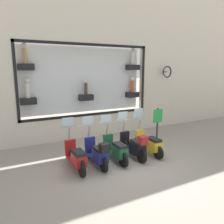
{
  "coord_description": "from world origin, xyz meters",
  "views": [
    {
      "loc": [
        -6.27,
        3.75,
        3.29
      ],
      "look_at": [
        1.7,
        -0.38,
        1.51
      ],
      "focal_mm": 35.0,
      "sensor_mm": 36.0,
      "label": 1
    }
  ],
  "objects_px": {
    "scooter_green_2": "(116,150)",
    "scooter_red_4": "(76,157)",
    "scooter_black_1": "(134,146)",
    "shop_sign_post": "(157,127)",
    "scooter_yellow_0": "(149,143)",
    "scooter_navy_3": "(98,153)"
  },
  "relations": [
    {
      "from": "scooter_black_1",
      "to": "shop_sign_post",
      "type": "distance_m",
      "value": 1.57
    },
    {
      "from": "scooter_navy_3",
      "to": "scooter_black_1",
      "type": "bearing_deg",
      "value": -89.79
    },
    {
      "from": "scooter_green_2",
      "to": "shop_sign_post",
      "type": "bearing_deg",
      "value": -79.44
    },
    {
      "from": "scooter_green_2",
      "to": "scooter_red_4",
      "type": "distance_m",
      "value": 1.49
    },
    {
      "from": "scooter_red_4",
      "to": "scooter_black_1",
      "type": "bearing_deg",
      "value": -91.52
    },
    {
      "from": "scooter_red_4",
      "to": "scooter_green_2",
      "type": "bearing_deg",
      "value": -90.11
    },
    {
      "from": "shop_sign_post",
      "to": "scooter_navy_3",
      "type": "bearing_deg",
      "value": 99.1
    },
    {
      "from": "scooter_yellow_0",
      "to": "shop_sign_post",
      "type": "relative_size",
      "value": 1.05
    },
    {
      "from": "scooter_red_4",
      "to": "scooter_yellow_0",
      "type": "bearing_deg",
      "value": -90.03
    },
    {
      "from": "scooter_black_1",
      "to": "scooter_red_4",
      "type": "xyz_separation_m",
      "value": [
        0.06,
        2.23,
        -0.04
      ]
    },
    {
      "from": "scooter_green_2",
      "to": "scooter_yellow_0",
      "type": "bearing_deg",
      "value": -89.96
    },
    {
      "from": "scooter_yellow_0",
      "to": "scooter_black_1",
      "type": "bearing_deg",
      "value": 94.41
    },
    {
      "from": "shop_sign_post",
      "to": "scooter_red_4",
      "type": "bearing_deg",
      "value": 96.28
    },
    {
      "from": "scooter_red_4",
      "to": "shop_sign_post",
      "type": "distance_m",
      "value": 3.72
    },
    {
      "from": "scooter_navy_3",
      "to": "scooter_green_2",
      "type": "bearing_deg",
      "value": -85.25
    },
    {
      "from": "scooter_navy_3",
      "to": "shop_sign_post",
      "type": "xyz_separation_m",
      "value": [
        0.47,
        -2.92,
        0.45
      ]
    },
    {
      "from": "scooter_green_2",
      "to": "shop_sign_post",
      "type": "relative_size",
      "value": 1.05
    },
    {
      "from": "scooter_green_2",
      "to": "scooter_navy_3",
      "type": "xyz_separation_m",
      "value": [
        -0.06,
        0.74,
        0.03
      ]
    },
    {
      "from": "scooter_green_2",
      "to": "scooter_red_4",
      "type": "relative_size",
      "value": 1.0
    },
    {
      "from": "scooter_green_2",
      "to": "scooter_black_1",
      "type": "bearing_deg",
      "value": -94.33
    },
    {
      "from": "scooter_green_2",
      "to": "shop_sign_post",
      "type": "distance_m",
      "value": 2.27
    },
    {
      "from": "scooter_black_1",
      "to": "scooter_red_4",
      "type": "bearing_deg",
      "value": 88.48
    }
  ]
}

